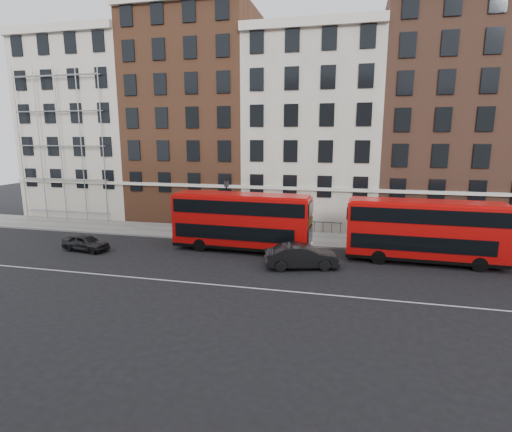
% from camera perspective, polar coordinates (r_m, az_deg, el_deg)
% --- Properties ---
extents(ground, '(120.00, 120.00, 0.00)m').
position_cam_1_polar(ground, '(25.90, 3.85, -8.95)').
color(ground, black).
rests_on(ground, ground).
extents(pavement, '(80.00, 5.00, 0.15)m').
position_cam_1_polar(pavement, '(35.82, 6.71, -3.13)').
color(pavement, gray).
rests_on(pavement, ground).
extents(kerb, '(80.00, 0.30, 0.16)m').
position_cam_1_polar(kerb, '(33.42, 6.19, -4.17)').
color(kerb, gray).
rests_on(kerb, ground).
extents(road_centre_line, '(70.00, 0.12, 0.01)m').
position_cam_1_polar(road_centre_line, '(24.06, 3.03, -10.55)').
color(road_centre_line, white).
rests_on(road_centre_line, ground).
extents(building_terrace, '(64.00, 11.95, 22.00)m').
position_cam_1_polar(building_terrace, '(42.10, 7.86, 12.94)').
color(building_terrace, beige).
rests_on(building_terrace, ground).
extents(bus_b, '(10.97, 2.99, 4.57)m').
position_cam_1_polar(bus_b, '(31.49, -2.15, -0.63)').
color(bus_b, red).
rests_on(bus_b, ground).
extents(bus_c, '(10.80, 2.88, 4.51)m').
position_cam_1_polar(bus_c, '(30.80, 22.85, -1.85)').
color(bus_c, red).
rests_on(bus_c, ground).
extents(car_rear, '(4.04, 2.02, 1.32)m').
position_cam_1_polar(car_rear, '(34.58, -23.16, -3.51)').
color(car_rear, black).
rests_on(car_rear, ground).
extents(car_front, '(5.36, 3.14, 1.67)m').
position_cam_1_polar(car_front, '(27.83, 6.53, -5.74)').
color(car_front, black).
rests_on(car_front, ground).
extents(lamp_post_left, '(0.44, 0.44, 5.33)m').
position_cam_1_polar(lamp_post_left, '(34.45, -4.20, 1.44)').
color(lamp_post_left, black).
rests_on(lamp_post_left, pavement).
extents(iron_railings, '(6.60, 0.06, 1.00)m').
position_cam_1_polar(iron_railings, '(37.81, 7.13, -1.48)').
color(iron_railings, black).
rests_on(iron_railings, pavement).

